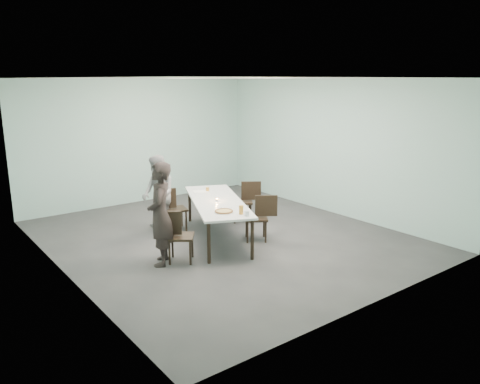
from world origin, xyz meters
TOP-DOWN VIEW (x-y plane):
  - ground at (0.00, 0.00)m, footprint 7.00×7.00m
  - room_shell at (0.00, 0.00)m, footprint 6.02×7.02m
  - table at (-0.13, 0.01)m, footprint 1.88×2.74m
  - chair_near_left at (-1.34, -0.53)m, footprint 0.62×0.59m
  - chair_far_left at (-0.58, 0.97)m, footprint 0.65×0.52m
  - chair_near_right at (0.46, -0.57)m, footprint 0.63×0.58m
  - chair_far_right at (1.00, 0.56)m, footprint 0.63×0.58m
  - diner_near at (-1.58, -0.48)m, footprint 0.68×0.74m
  - diner_far at (-0.82, 1.05)m, footprint 0.67×0.82m
  - pizza at (-0.50, -0.74)m, footprint 0.34×0.34m
  - side_plate at (-0.28, -0.50)m, footprint 0.18×0.18m
  - beer_glass at (-0.33, -1.00)m, footprint 0.08×0.08m
  - water_tumbler at (-0.32, -1.14)m, footprint 0.08×0.08m
  - tealight at (-0.16, -0.04)m, footprint 0.06×0.06m
  - amber_tumbler at (0.14, 0.74)m, footprint 0.07×0.07m
  - menu at (0.02, 0.80)m, footprint 0.36×0.32m

SIDE VIEW (x-z plane):
  - ground at x=0.00m, z-range 0.00..0.00m
  - chair_near_left at x=-1.34m, z-range 0.07..0.94m
  - chair_far_left at x=-0.58m, z-range 0.07..0.94m
  - chair_near_right at x=0.46m, z-range 0.07..0.94m
  - chair_far_right at x=1.00m, z-range 0.07..0.94m
  - table at x=-0.13m, z-range 0.32..1.07m
  - menu at x=0.02m, z-range 0.75..0.76m
  - side_plate at x=-0.28m, z-range 0.75..0.76m
  - pizza at x=-0.50m, z-range 0.75..0.79m
  - tealight at x=-0.16m, z-range 0.75..0.79m
  - diner_far at x=-0.82m, z-range 0.00..1.54m
  - amber_tumbler at x=0.14m, z-range 0.75..0.83m
  - water_tumbler at x=-0.32m, z-range 0.75..0.84m
  - beer_glass at x=-0.33m, z-range 0.75..0.90m
  - diner_near at x=-1.58m, z-range 0.00..1.70m
  - room_shell at x=0.00m, z-range 0.52..3.53m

